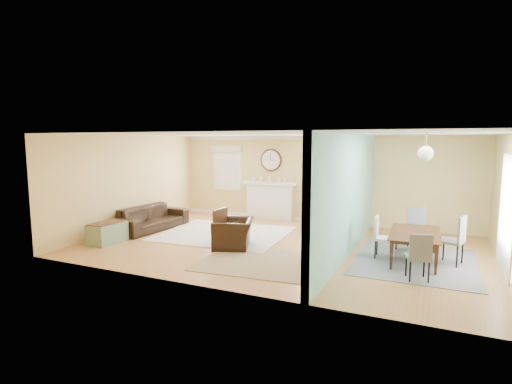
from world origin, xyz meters
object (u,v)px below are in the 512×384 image
eames_chair (234,233)px  credenza (345,224)px  sofa (151,218)px  green_chair (318,217)px  dining_table (416,247)px

eames_chair → credenza: credenza is taller
sofa → green_chair: size_ratio=3.34×
credenza → dining_table: (1.70, -1.24, -0.10)m
green_chair → credenza: credenza is taller
dining_table → eames_chair: bearing=96.7°
sofa → eames_chair: (2.94, -0.69, 0.00)m
green_chair → credenza: size_ratio=0.46×
sofa → dining_table: (6.84, -0.13, -0.03)m
eames_chair → green_chair: eames_chair is taller
sofa → dining_table: 6.84m
eames_chair → credenza: 2.84m
credenza → eames_chair: bearing=-140.5°
dining_table → credenza: bearing=52.4°
eames_chair → dining_table: (3.90, 0.57, -0.03)m
credenza → dining_table: credenza is taller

